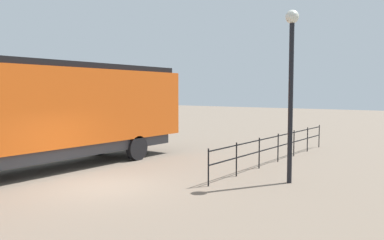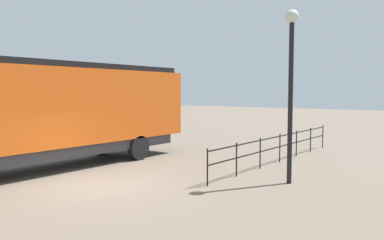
% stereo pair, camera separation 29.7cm
% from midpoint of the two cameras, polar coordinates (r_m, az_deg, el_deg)
% --- Properties ---
extents(ground_plane, '(120.00, 120.00, 0.00)m').
position_cam_midpoint_polar(ground_plane, '(13.35, -12.52, -9.34)').
color(ground_plane, '#756656').
extents(locomotive, '(2.84, 15.93, 4.24)m').
position_cam_midpoint_polar(locomotive, '(15.99, -22.13, 1.25)').
color(locomotive, '#D15114').
rests_on(locomotive, ground_plane).
extents(lamp_post, '(0.44, 0.44, 5.77)m').
position_cam_midpoint_polar(lamp_post, '(13.56, 14.74, 7.02)').
color(lamp_post, black).
rests_on(lamp_post, ground_plane).
extents(platform_fence, '(0.05, 11.11, 1.24)m').
position_cam_midpoint_polar(platform_fence, '(17.69, 13.06, -3.39)').
color(platform_fence, black).
rests_on(platform_fence, ground_plane).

